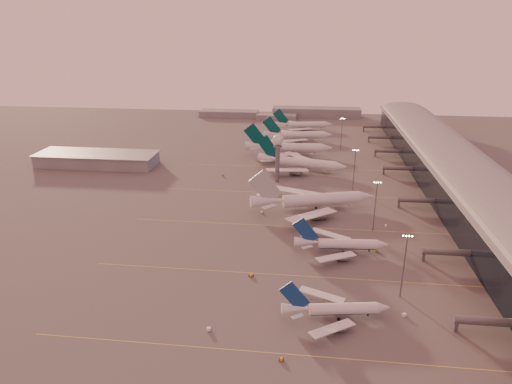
# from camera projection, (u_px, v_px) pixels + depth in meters

# --- Properties ---
(ground) EXTENTS (700.00, 700.00, 0.00)m
(ground) POSITION_uv_depth(u_px,v_px,m) (240.00, 286.00, 169.87)
(ground) COLOR #545252
(ground) RESTS_ON ground
(taxiway_markings) EXTENTS (180.00, 185.25, 0.02)m
(taxiway_markings) POSITION_uv_depth(u_px,v_px,m) (319.00, 227.00, 218.66)
(taxiway_markings) COLOR #DDCA4E
(taxiway_markings) RESTS_ON ground
(terminal) EXTENTS (57.00, 362.00, 23.04)m
(terminal) POSITION_uv_depth(u_px,v_px,m) (458.00, 177.00, 256.75)
(terminal) COLOR black
(terminal) RESTS_ON ground
(hangar) EXTENTS (82.00, 27.00, 8.50)m
(hangar) POSITION_uv_depth(u_px,v_px,m) (97.00, 159.00, 311.66)
(hangar) COLOR slate
(hangar) RESTS_ON ground
(radar_tower) EXTENTS (6.40, 6.40, 31.10)m
(radar_tower) POSITION_uv_depth(u_px,v_px,m) (278.00, 149.00, 273.56)
(radar_tower) COLOR slate
(radar_tower) RESTS_ON ground
(mast_a) EXTENTS (3.60, 0.56, 25.00)m
(mast_a) POSITION_uv_depth(u_px,v_px,m) (404.00, 263.00, 158.70)
(mast_a) COLOR slate
(mast_a) RESTS_ON ground
(mast_b) EXTENTS (3.60, 0.56, 25.00)m
(mast_b) POSITION_uv_depth(u_px,v_px,m) (375.00, 204.00, 210.18)
(mast_b) COLOR slate
(mast_b) RESTS_ON ground
(mast_c) EXTENTS (3.60, 0.56, 25.00)m
(mast_c) POSITION_uv_depth(u_px,v_px,m) (354.00, 168.00, 261.87)
(mast_c) COLOR slate
(mast_c) RESTS_ON ground
(mast_d) EXTENTS (3.60, 0.56, 25.00)m
(mast_d) POSITION_uv_depth(u_px,v_px,m) (342.00, 132.00, 345.78)
(mast_d) COLOR slate
(mast_d) RESTS_ON ground
(distant_horizon) EXTENTS (165.00, 37.50, 9.00)m
(distant_horizon) POSITION_uv_depth(u_px,v_px,m) (290.00, 113.00, 470.57)
(distant_horizon) COLOR slate
(distant_horizon) RESTS_ON ground
(narrowbody_near) EXTENTS (36.84, 29.19, 14.46)m
(narrowbody_near) POSITION_uv_depth(u_px,v_px,m) (335.00, 311.00, 150.65)
(narrowbody_near) COLOR silver
(narrowbody_near) RESTS_ON ground
(narrowbody_mid) EXTENTS (40.75, 32.45, 15.91)m
(narrowbody_mid) POSITION_uv_depth(u_px,v_px,m) (341.00, 245.00, 193.83)
(narrowbody_mid) COLOR silver
(narrowbody_mid) RESTS_ON ground
(widebody_white) EXTENTS (65.00, 51.39, 23.43)m
(widebody_white) POSITION_uv_depth(u_px,v_px,m) (313.00, 203.00, 237.31)
(widebody_white) COLOR silver
(widebody_white) RESTS_ON ground
(greentail_a) EXTENTS (59.55, 47.54, 21.99)m
(greentail_a) POSITION_uv_depth(u_px,v_px,m) (302.00, 165.00, 300.63)
(greentail_a) COLOR silver
(greentail_a) RESTS_ON ground
(greentail_b) EXTENTS (64.91, 52.33, 23.56)m
(greentail_b) POSITION_uv_depth(u_px,v_px,m) (289.00, 149.00, 335.30)
(greentail_b) COLOR silver
(greentail_b) RESTS_ON ground
(greentail_c) EXTENTS (57.15, 45.84, 20.84)m
(greentail_c) POSITION_uv_depth(u_px,v_px,m) (298.00, 137.00, 374.99)
(greentail_c) COLOR silver
(greentail_c) RESTS_ON ground
(greentail_d) EXTENTS (53.89, 43.18, 19.71)m
(greentail_d) POSITION_uv_depth(u_px,v_px,m) (303.00, 126.00, 413.33)
(greentail_d) COLOR silver
(greentail_d) RESTS_ON ground
(gsv_truck_a) EXTENTS (6.58, 4.13, 2.50)m
(gsv_truck_a) POSITION_uv_depth(u_px,v_px,m) (210.00, 327.00, 145.03)
(gsv_truck_a) COLOR white
(gsv_truck_a) RESTS_ON ground
(gsv_tug_near) EXTENTS (2.01, 3.14, 0.87)m
(gsv_tug_near) POSITION_uv_depth(u_px,v_px,m) (281.00, 359.00, 132.43)
(gsv_tug_near) COLOR gold
(gsv_tug_near) RESTS_ON ground
(gsv_catering_a) EXTENTS (5.84, 4.38, 4.38)m
(gsv_catering_a) POSITION_uv_depth(u_px,v_px,m) (405.00, 311.00, 151.77)
(gsv_catering_a) COLOR white
(gsv_catering_a) RESTS_ON ground
(gsv_tug_mid) EXTENTS (3.91, 3.16, 0.97)m
(gsv_tug_mid) POSITION_uv_depth(u_px,v_px,m) (251.00, 275.00, 176.13)
(gsv_tug_mid) COLOR gold
(gsv_tug_mid) RESTS_ON ground
(gsv_truck_b) EXTENTS (5.88, 2.35, 2.35)m
(gsv_truck_b) POSITION_uv_depth(u_px,v_px,m) (377.00, 249.00, 195.03)
(gsv_truck_b) COLOR gold
(gsv_truck_b) RESTS_ON ground
(gsv_truck_c) EXTENTS (5.18, 3.07, 1.97)m
(gsv_truck_c) POSITION_uv_depth(u_px,v_px,m) (262.00, 211.00, 234.37)
(gsv_truck_c) COLOR white
(gsv_truck_c) RESTS_ON ground
(gsv_catering_b) EXTENTS (5.27, 3.35, 4.00)m
(gsv_catering_b) POSITION_uv_depth(u_px,v_px,m) (386.00, 223.00, 218.36)
(gsv_catering_b) COLOR white
(gsv_catering_b) RESTS_ON ground
(gsv_tug_far) EXTENTS (4.01, 4.13, 1.03)m
(gsv_tug_far) POSITION_uv_depth(u_px,v_px,m) (284.00, 189.00, 266.16)
(gsv_tug_far) COLOR white
(gsv_tug_far) RESTS_ON ground
(gsv_truck_d) EXTENTS (3.39, 6.56, 2.52)m
(gsv_truck_d) POSITION_uv_depth(u_px,v_px,m) (223.00, 174.00, 290.83)
(gsv_truck_d) COLOR slate
(gsv_truck_d) RESTS_ON ground
(gsv_tug_hangar) EXTENTS (3.45, 2.32, 0.93)m
(gsv_tug_hangar) POSITION_uv_depth(u_px,v_px,m) (354.00, 165.00, 310.80)
(gsv_tug_hangar) COLOR gold
(gsv_tug_hangar) RESTS_ON ground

